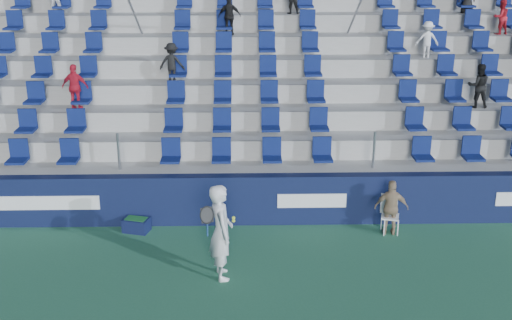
{
  "coord_description": "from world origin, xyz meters",
  "views": [
    {
      "loc": [
        -0.09,
        -10.65,
        6.47
      ],
      "look_at": [
        0.2,
        2.8,
        1.7
      ],
      "focal_mm": 45.0,
      "sensor_mm": 36.0,
      "label": 1
    }
  ],
  "objects": [
    {
      "name": "ground",
      "position": [
        0.0,
        0.0,
        0.0
      ],
      "size": [
        70.0,
        70.0,
        0.0
      ],
      "primitive_type": "plane",
      "color": "#2F6F4D",
      "rests_on": "ground"
    },
    {
      "name": "sponsor_wall",
      "position": [
        0.0,
        3.15,
        0.6
      ],
      "size": [
        24.0,
        0.32,
        1.2
      ],
      "color": "#0F173A",
      "rests_on": "ground"
    },
    {
      "name": "grandstand",
      "position": [
        -0.0,
        8.24,
        2.14
      ],
      "size": [
        24.0,
        8.17,
        6.63
      ],
      "color": "#A8A8A3",
      "rests_on": "ground"
    },
    {
      "name": "tennis_player",
      "position": [
        -0.53,
        0.66,
        0.98
      ],
      "size": [
        0.71,
        0.8,
        1.96
      ],
      "color": "silver",
      "rests_on": "ground"
    },
    {
      "name": "line_judge_chair",
      "position": [
        3.24,
        2.64,
        0.5
      ],
      "size": [
        0.47,
        0.49,
        0.88
      ],
      "color": "white",
      "rests_on": "ground"
    },
    {
      "name": "line_judge",
      "position": [
        3.24,
        2.5,
        0.65
      ],
      "size": [
        0.8,
        0.42,
        1.29
      ],
      "primitive_type": "imported",
      "rotation": [
        0.0,
        0.0,
        2.99
      ],
      "color": "tan",
      "rests_on": "ground"
    },
    {
      "name": "ball_bin",
      "position": [
        -2.54,
        2.75,
        0.18
      ],
      "size": [
        0.66,
        0.52,
        0.32
      ],
      "color": "#10173C",
      "rests_on": "ground"
    }
  ]
}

